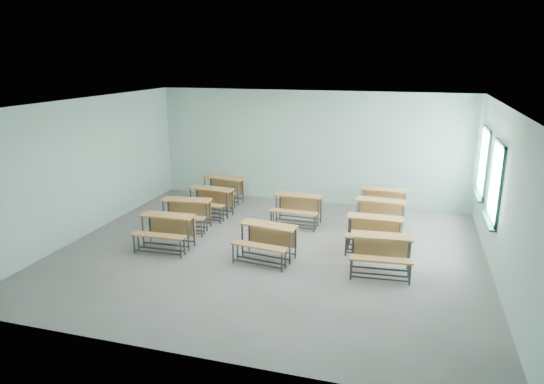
{
  "coord_description": "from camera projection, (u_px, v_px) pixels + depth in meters",
  "views": [
    {
      "loc": [
        2.83,
        -9.43,
        4.11
      ],
      "look_at": [
        -0.31,
        1.2,
        1.0
      ],
      "focal_mm": 32.0,
      "sensor_mm": 36.0,
      "label": 1
    }
  ],
  "objects": [
    {
      "name": "room",
      "position": [
        274.0,
        180.0,
        10.16
      ],
      "size": [
        9.04,
        8.04,
        3.24
      ],
      "color": "gray",
      "rests_on": "ground"
    },
    {
      "name": "desk_unit_r0c0",
      "position": [
        166.0,
        227.0,
        10.65
      ],
      "size": [
        1.21,
        0.84,
        0.74
      ],
      "rotation": [
        0.0,
        0.0,
        0.03
      ],
      "color": "#B37B40",
      "rests_on": "ground"
    },
    {
      "name": "desk_unit_r0c1",
      "position": [
        267.0,
        237.0,
        10.05
      ],
      "size": [
        1.29,
        0.95,
        0.74
      ],
      "rotation": [
        0.0,
        0.0,
        -0.14
      ],
      "color": "#B37B40",
      "rests_on": "ground"
    },
    {
      "name": "desk_unit_r0c2",
      "position": [
        381.0,
        249.0,
        9.43
      ],
      "size": [
        1.25,
        0.89,
        0.74
      ],
      "rotation": [
        0.0,
        0.0,
        0.08
      ],
      "color": "#B37B40",
      "rests_on": "ground"
    },
    {
      "name": "desk_unit_r1c0",
      "position": [
        185.0,
        210.0,
        11.81
      ],
      "size": [
        1.28,
        0.94,
        0.74
      ],
      "rotation": [
        0.0,
        0.0,
        0.13
      ],
      "color": "#B37B40",
      "rests_on": "ground"
    },
    {
      "name": "desk_unit_r1c2",
      "position": [
        374.0,
        229.0,
        10.51
      ],
      "size": [
        1.19,
        0.81,
        0.74
      ],
      "rotation": [
        0.0,
        0.0,
        0.01
      ],
      "color": "#B37B40",
      "rests_on": "ground"
    },
    {
      "name": "desk_unit_r2c0",
      "position": [
        209.0,
        198.0,
        12.82
      ],
      "size": [
        1.26,
        0.91,
        0.74
      ],
      "rotation": [
        0.0,
        0.0,
        -0.1
      ],
      "color": "#B37B40",
      "rests_on": "ground"
    },
    {
      "name": "desk_unit_r2c1",
      "position": [
        298.0,
        205.0,
        12.19
      ],
      "size": [
        1.21,
        0.83,
        0.74
      ],
      "rotation": [
        0.0,
        0.0,
        -0.03
      ],
      "color": "#B37B40",
      "rests_on": "ground"
    },
    {
      "name": "desk_unit_r2c2",
      "position": [
        380.0,
        210.0,
        11.76
      ],
      "size": [
        1.22,
        0.85,
        0.74
      ],
      "rotation": [
        0.0,
        0.0,
        -0.05
      ],
      "color": "#B37B40",
      "rests_on": "ground"
    },
    {
      "name": "desk_unit_r3c0",
      "position": [
        222.0,
        186.0,
        13.96
      ],
      "size": [
        1.28,
        0.95,
        0.74
      ],
      "rotation": [
        0.0,
        0.0,
        -0.13
      ],
      "color": "#B37B40",
      "rests_on": "ground"
    },
    {
      "name": "desk_unit_r3c2",
      "position": [
        383.0,
        199.0,
        12.73
      ],
      "size": [
        1.24,
        0.88,
        0.74
      ],
      "rotation": [
        0.0,
        0.0,
        -0.07
      ],
      "color": "#B37B40",
      "rests_on": "ground"
    }
  ]
}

